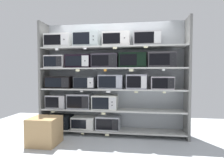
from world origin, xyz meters
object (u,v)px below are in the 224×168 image
Objects in this scene: microwave_2 at (108,123)px; microwave_7 at (85,82)px; shipping_carton at (45,131)px; microwave_4 at (80,101)px; microwave_5 at (105,102)px; microwave_1 at (84,122)px; microwave_6 at (60,82)px; microwave_0 at (59,121)px; microwave_15 at (161,60)px; microwave_3 at (57,101)px; microwave_19 at (147,39)px; microwave_8 at (111,82)px; microwave_9 at (137,82)px; microwave_12 at (79,61)px; microwave_13 at (105,61)px; microwave_17 at (87,40)px; microwave_11 at (57,62)px; microwave_18 at (116,40)px; microwave_10 at (162,83)px; microwave_16 at (59,41)px; microwave_14 at (133,60)px.

microwave_7 reaches higher than microwave_2.
microwave_7 is at bearing 52.11° from shipping_carton.
microwave_4 reaches higher than microwave_5.
microwave_6 is (-0.55, -0.00, 0.91)m from microwave_1.
microwave_0 is at bearing 92.47° from shipping_carton.
microwave_15 is at bearing -0.00° from microwave_6.
microwave_3 is 0.81× the size of microwave_19.
microwave_5 is 0.95× the size of microwave_15.
microwave_2 is 0.79m from microwave_4.
microwave_0 is at bearing 0.25° from microwave_3.
microwave_4 is at bearing -180.00° from microwave_19.
microwave_8 reaches higher than microwave_3.
microwave_9 is 0.69m from microwave_15.
microwave_12 is at bearing 0.02° from microwave_3.
microwave_7 is 0.82× the size of microwave_13.
microwave_5 reaches higher than microwave_3.
microwave_5 is 0.95× the size of microwave_17.
microwave_13 is 1.00× the size of microwave_19.
microwave_5 is 0.62m from microwave_7.
microwave_7 is 0.81m from microwave_11.
microwave_6 is 2.15m from microwave_19.
microwave_7 is 0.80× the size of microwave_18.
microwave_7 is 1.00× the size of microwave_10.
microwave_10 reaches higher than microwave_0.
microwave_0 is at bearing 179.99° from microwave_4.
microwave_5 is 1.43m from microwave_17.
microwave_4 is at bearing -0.01° from microwave_0.
microwave_6 is 1.00× the size of microwave_16.
microwave_11 is at bearing -179.99° from microwave_15.
microwave_14 is 1.00× the size of microwave_19.
microwave_15 reaches higher than microwave_12.
microwave_12 is at bearing -179.99° from microwave_18.
microwave_4 is 0.90× the size of microwave_17.
microwave_18 reaches higher than microwave_11.
microwave_12 reaches higher than microwave_3.
microwave_17 is at bearing -0.00° from microwave_6.
microwave_0 is 2.45m from microwave_10.
microwave_7 is 0.82× the size of microwave_15.
microwave_7 is at bearing -0.40° from microwave_1.
microwave_14 reaches higher than microwave_12.
microwave_5 reaches higher than microwave_2.
microwave_10 is (1.14, -0.00, 0.89)m from microwave_2.
microwave_4 is 0.88× the size of microwave_18.
microwave_0 is at bearing -180.00° from microwave_15.
microwave_14 is (0.60, 0.00, 0.91)m from microwave_5.
microwave_2 reaches higher than microwave_0.
microwave_4 reaches higher than microwave_3.
shipping_carton reaches higher than microwave_0.
microwave_16 reaches higher than microwave_3.
shipping_carton is at bearing -149.51° from microwave_18.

